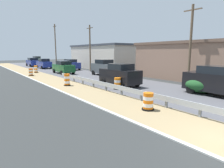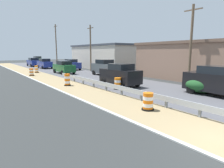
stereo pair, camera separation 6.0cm
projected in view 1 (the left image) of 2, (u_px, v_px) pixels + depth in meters
curb_near_edge at (220, 160)px, 5.72m from camera, size 0.20×120.00×0.11m
traffic_barrel_nearest at (148, 102)px, 10.57m from camera, size 0.70×0.70×0.98m
traffic_barrel_close at (118, 84)px, 16.51m from camera, size 0.71×0.71×1.01m
traffic_barrel_mid at (67, 80)px, 18.21m from camera, size 0.64×0.64×1.15m
traffic_barrel_far at (31, 72)px, 25.82m from camera, size 0.66×0.66×1.01m
traffic_barrel_farther at (36, 69)px, 29.56m from camera, size 0.63×0.63×1.14m
car_lead_near_lane at (63, 67)px, 28.41m from camera, size 2.01×4.59×1.91m
car_trailing_near_lane at (105, 67)px, 26.15m from camera, size 2.18×4.54×2.19m
car_lead_far_lane at (33, 62)px, 42.74m from camera, size 2.14×4.61×1.93m
car_mid_far_lane at (71, 64)px, 34.45m from camera, size 2.14×4.19×1.91m
car_trailing_far_lane at (120, 75)px, 18.04m from camera, size 2.24×4.21×2.14m
car_distant_a at (37, 60)px, 52.06m from camera, size 2.03×4.34×2.04m
car_distant_b at (44, 63)px, 37.43m from camera, size 1.98×4.53×1.93m
car_distant_c at (217, 81)px, 13.94m from camera, size 2.11×4.75×2.21m
roadside_shop_near at (203, 61)px, 21.53m from camera, size 6.75×15.75×4.41m
roadside_shop_far at (104, 57)px, 37.29m from camera, size 6.87×16.01×4.60m
utility_pole_near at (190, 44)px, 18.14m from camera, size 0.24×1.80×7.60m
utility_pole_mid at (90, 48)px, 31.44m from camera, size 0.24×1.80×7.57m
utility_pole_far at (55, 45)px, 42.74m from camera, size 0.24×1.80×9.33m
bush_roadside at (201, 84)px, 15.10m from camera, size 2.62×2.62×1.38m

